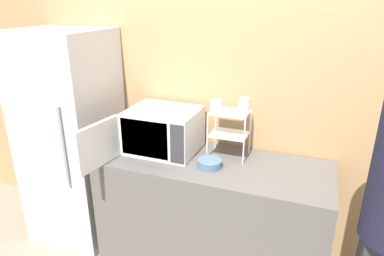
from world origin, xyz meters
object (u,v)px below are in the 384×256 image
(glass_front_left, at_px, (216,106))
(glass_back_right, at_px, (244,105))
(dish_rack, at_px, (229,124))
(microwave, at_px, (161,131))
(refrigerator, at_px, (72,139))
(bowl, at_px, (210,163))

(glass_front_left, height_order, glass_back_right, same)
(glass_front_left, bearing_deg, dish_rack, 31.85)
(microwave, bearing_deg, dish_rack, 10.03)
(microwave, height_order, dish_rack, dish_rack)
(glass_back_right, distance_m, refrigerator, 1.51)
(glass_front_left, xyz_separation_m, refrigerator, (-1.26, -0.08, -0.41))
(glass_front_left, relative_size, refrigerator, 0.05)
(glass_back_right, bearing_deg, bowl, -120.96)
(microwave, distance_m, dish_rack, 0.53)
(microwave, distance_m, glass_back_right, 0.67)
(bowl, height_order, refrigerator, refrigerator)
(glass_front_left, bearing_deg, bowl, -85.52)
(glass_front_left, distance_m, bowl, 0.41)
(microwave, xyz_separation_m, glass_front_left, (0.43, 0.04, 0.24))
(glass_back_right, xyz_separation_m, refrigerator, (-1.44, -0.19, -0.41))
(microwave, height_order, refrigerator, refrigerator)
(glass_front_left, bearing_deg, glass_back_right, 30.62)
(microwave, bearing_deg, refrigerator, -176.94)
(bowl, bearing_deg, microwave, 163.16)
(dish_rack, distance_m, bowl, 0.33)
(refrigerator, bearing_deg, bowl, -4.01)
(bowl, bearing_deg, glass_back_right, 59.04)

